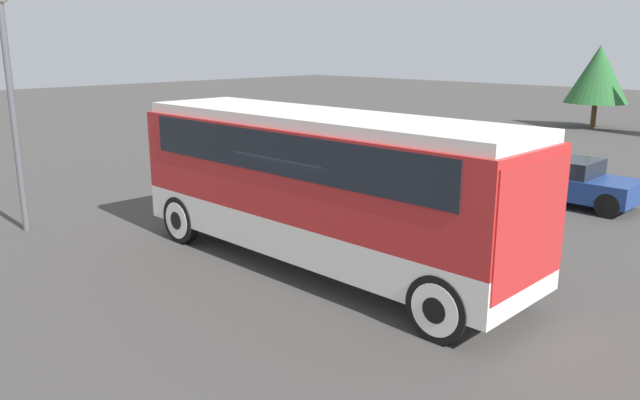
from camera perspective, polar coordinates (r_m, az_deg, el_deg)
The scene contains 6 objects.
ground_plane at distance 13.34m, azimuth -0.00°, elevation -6.13°, with size 120.00×120.00×0.00m, color #423F3D.
tour_bus at distance 12.73m, azimuth 0.31°, elevation 2.09°, with size 9.27×2.50×3.26m.
parked_car_near at distance 19.87m, azimuth 21.23°, elevation 1.73°, with size 4.22×1.84×1.35m.
parked_car_mid at distance 18.11m, azimuth 6.49°, elevation 1.50°, with size 4.39×1.97×1.38m.
lamp_post at distance 16.97m, azimuth -26.60°, elevation 10.18°, with size 0.44×0.44×5.95m.
tree_center at distance 38.33m, azimuth 24.08°, elevation 10.45°, with size 3.38×3.38×4.56m.
Camera 1 is at (8.79, -8.92, 4.61)m, focal length 35.00 mm.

